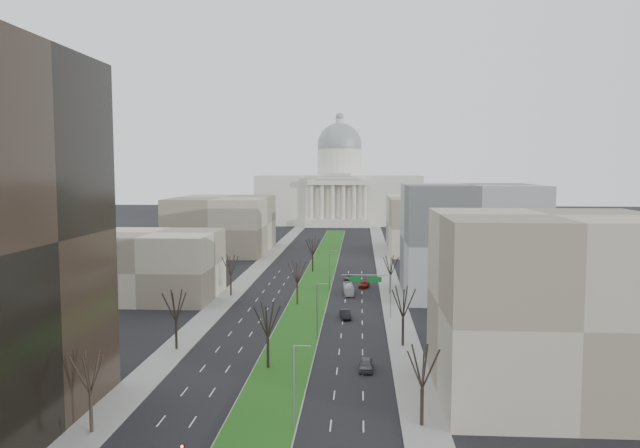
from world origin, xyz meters
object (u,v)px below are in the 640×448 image
at_px(car_black, 345,314).
at_px(box_van, 349,289).
at_px(car_grey_near, 366,365).
at_px(car_red, 364,284).
at_px(car_grey_far, 349,277).

distance_m(car_black, box_van, 22.33).
relative_size(car_grey_near, car_red, 0.94).
xyz_separation_m(car_grey_near, car_red, (0.05, 59.53, -0.08)).
relative_size(car_black, car_red, 0.97).
relative_size(car_grey_far, box_van, 0.56).
xyz_separation_m(car_red, car_grey_far, (-3.71, 9.76, -0.09)).
distance_m(car_red, box_van, 8.73).
bearing_deg(box_van, car_red, 62.46).
bearing_deg(car_grey_far, car_grey_near, -85.89).
height_order(car_black, car_red, car_black).
distance_m(car_grey_near, car_red, 59.53).
bearing_deg(car_black, car_red, 74.94).
bearing_deg(car_black, car_grey_near, -91.36).
bearing_deg(car_red, box_van, -103.24).
bearing_deg(car_grey_near, box_van, 95.46).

